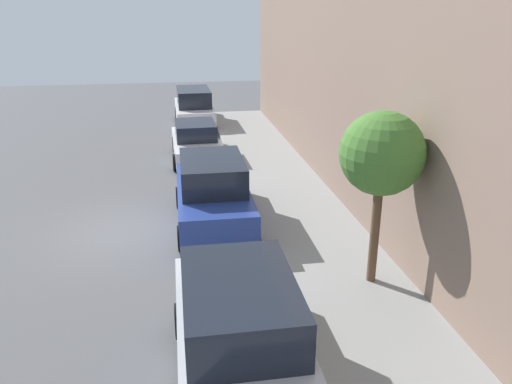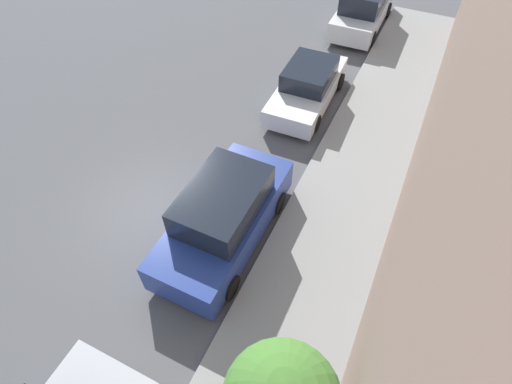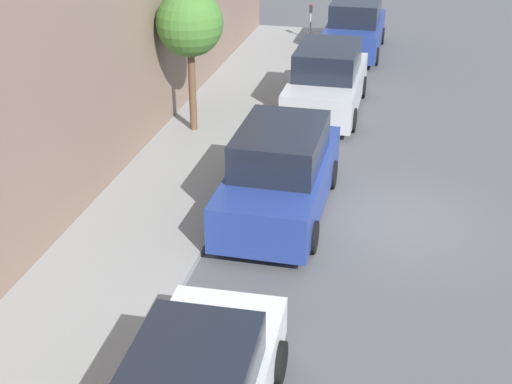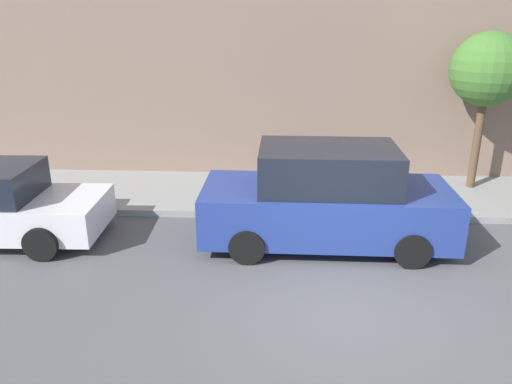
% 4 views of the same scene
% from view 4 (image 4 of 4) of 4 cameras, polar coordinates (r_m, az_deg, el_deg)
% --- Properties ---
extents(ground_plane, '(60.00, 60.00, 0.00)m').
position_cam_4_polar(ground_plane, '(8.11, 9.87, -12.99)').
color(ground_plane, '#515154').
extents(sidewalk, '(2.94, 32.00, 0.15)m').
position_cam_4_polar(sidewalk, '(12.53, 7.43, -0.28)').
color(sidewalk, gray).
rests_on(sidewalk, ground_plane).
extents(parked_suv_third, '(2.08, 4.81, 1.98)m').
position_cam_4_polar(parked_suv_third, '(9.79, 8.04, -0.83)').
color(parked_suv_third, navy).
rests_on(parked_suv_third, ground_plane).
extents(street_tree, '(1.75, 1.75, 3.81)m').
position_cam_4_polar(street_tree, '(13.31, 24.98, 12.48)').
color(street_tree, brown).
rests_on(street_tree, sidewalk).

